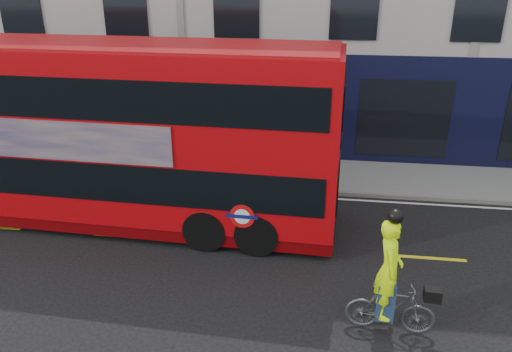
# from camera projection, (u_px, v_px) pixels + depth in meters

# --- Properties ---
(ground) EXTENTS (120.00, 120.00, 0.00)m
(ground) POSITION_uv_depth(u_px,v_px,m) (103.00, 267.00, 12.22)
(ground) COLOR black
(ground) RESTS_ON ground
(pavement) EXTENTS (60.00, 3.00, 0.12)m
(pavement) POSITION_uv_depth(u_px,v_px,m) (178.00, 167.00, 18.13)
(pavement) COLOR gray
(pavement) RESTS_ON ground
(kerb) EXTENTS (60.00, 0.12, 0.13)m
(kerb) POSITION_uv_depth(u_px,v_px,m) (165.00, 184.00, 16.76)
(kerb) COLOR slate
(kerb) RESTS_ON ground
(road_edge_line) EXTENTS (58.00, 0.10, 0.01)m
(road_edge_line) POSITION_uv_depth(u_px,v_px,m) (162.00, 189.00, 16.51)
(road_edge_line) COLOR silver
(road_edge_line) RESTS_ON ground
(lane_dashes) EXTENTS (58.00, 0.12, 0.01)m
(lane_dashes) POSITION_uv_depth(u_px,v_px,m) (126.00, 236.00, 13.59)
(lane_dashes) COLOR yellow
(lane_dashes) RESTS_ON ground
(bus) EXTENTS (12.55, 3.32, 5.02)m
(bus) POSITION_uv_depth(u_px,v_px,m) (113.00, 134.00, 13.62)
(bus) COLOR #BB070C
(bus) RESTS_ON ground
(cyclist) EXTENTS (1.81, 0.79, 2.72)m
(cyclist) POSITION_uv_depth(u_px,v_px,m) (390.00, 290.00, 9.72)
(cyclist) COLOR #45484A
(cyclist) RESTS_ON ground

